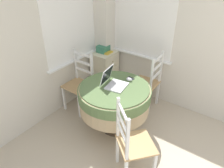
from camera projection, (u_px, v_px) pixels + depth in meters
corner_room_shell at (124, 44)px, 2.93m from camera, size 4.23×4.60×2.55m
round_dining_table at (114, 97)px, 3.08m from camera, size 1.02×1.02×0.75m
laptop at (113, 82)px, 3.00m from camera, size 0.34×0.36×0.26m
computer_mouse at (129, 79)px, 3.13m from camera, size 0.06×0.09×0.05m
cell_phone at (131, 78)px, 3.19m from camera, size 0.06×0.11×0.01m
dining_chair_near_back_window at (80, 83)px, 3.61m from camera, size 0.40×0.41×1.01m
dining_chair_near_right_window at (148, 83)px, 3.62m from camera, size 0.42×0.41×1.01m
dining_chair_camera_near at (132, 144)px, 2.48m from camera, size 0.56×0.57×1.01m
corner_cabinet at (105, 70)px, 4.20m from camera, size 0.47×0.40×0.76m
storage_box at (103, 49)px, 3.98m from camera, size 0.20×0.18×0.12m
book_on_cabinet at (105, 52)px, 3.98m from camera, size 0.17×0.23×0.02m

